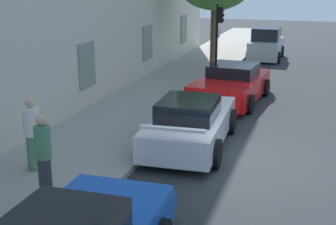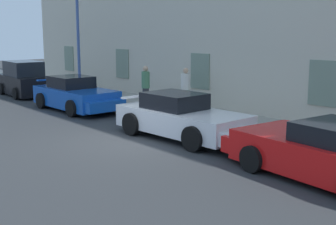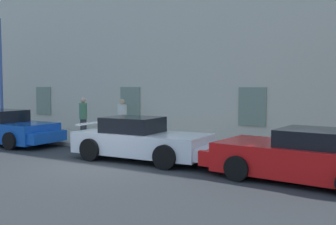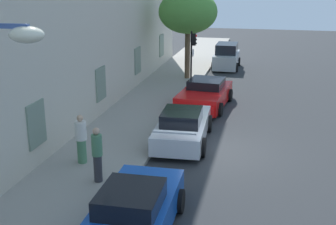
{
  "view_description": "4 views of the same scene",
  "coord_description": "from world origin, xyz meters",
  "px_view_note": "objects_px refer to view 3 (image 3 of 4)",
  "views": [
    {
      "loc": [
        -11.3,
        -1.76,
        4.49
      ],
      "look_at": [
        -1.49,
        1.4,
        1.53
      ],
      "focal_mm": 51.34,
      "sensor_mm": 36.0,
      "label": 1
    },
    {
      "loc": [
        10.95,
        -7.73,
        3.3
      ],
      "look_at": [
        0.55,
        0.99,
        0.84
      ],
      "focal_mm": 48.42,
      "sensor_mm": 36.0,
      "label": 2
    },
    {
      "loc": [
        7.81,
        -8.71,
        2.4
      ],
      "look_at": [
        1.01,
        2.55,
        1.49
      ],
      "focal_mm": 41.22,
      "sensor_mm": 36.0,
      "label": 3
    },
    {
      "loc": [
        -15.45,
        -1.63,
        6.31
      ],
      "look_at": [
        0.15,
        1.92,
        1.34
      ],
      "focal_mm": 47.5,
      "sensor_mm": 36.0,
      "label": 4
    }
  ],
  "objects_px": {
    "sportscar_white_middle": "(296,157)",
    "pedestrian_admiring": "(122,119)",
    "pedestrian_strolling": "(83,118)",
    "sportscar_yellow_flank": "(145,141)",
    "sportscar_red_lead": "(10,130)"
  },
  "relations": [
    {
      "from": "pedestrian_admiring",
      "to": "sportscar_yellow_flank",
      "type": "bearing_deg",
      "value": -42.35
    },
    {
      "from": "sportscar_red_lead",
      "to": "sportscar_white_middle",
      "type": "distance_m",
      "value": 11.43
    },
    {
      "from": "sportscar_white_middle",
      "to": "sportscar_red_lead",
      "type": "bearing_deg",
      "value": 179.73
    },
    {
      "from": "sportscar_yellow_flank",
      "to": "pedestrian_admiring",
      "type": "xyz_separation_m",
      "value": [
        -3.19,
        2.91,
        0.38
      ]
    },
    {
      "from": "pedestrian_admiring",
      "to": "pedestrian_strolling",
      "type": "distance_m",
      "value": 1.63
    },
    {
      "from": "sportscar_red_lead",
      "to": "pedestrian_admiring",
      "type": "height_order",
      "value": "pedestrian_admiring"
    },
    {
      "from": "sportscar_yellow_flank",
      "to": "pedestrian_strolling",
      "type": "xyz_separation_m",
      "value": [
        -4.43,
        1.84,
        0.43
      ]
    },
    {
      "from": "sportscar_yellow_flank",
      "to": "sportscar_white_middle",
      "type": "height_order",
      "value": "sportscar_yellow_flank"
    },
    {
      "from": "sportscar_yellow_flank",
      "to": "pedestrian_admiring",
      "type": "distance_m",
      "value": 4.34
    },
    {
      "from": "sportscar_red_lead",
      "to": "pedestrian_strolling",
      "type": "distance_m",
      "value": 2.97
    },
    {
      "from": "sportscar_white_middle",
      "to": "pedestrian_admiring",
      "type": "distance_m",
      "value": 8.53
    },
    {
      "from": "pedestrian_strolling",
      "to": "sportscar_red_lead",
      "type": "bearing_deg",
      "value": -139.53
    },
    {
      "from": "pedestrian_admiring",
      "to": "sportscar_red_lead",
      "type": "bearing_deg",
      "value": -139.4
    },
    {
      "from": "sportscar_white_middle",
      "to": "sportscar_yellow_flank",
      "type": "bearing_deg",
      "value": 178.61
    },
    {
      "from": "sportscar_white_middle",
      "to": "pedestrian_strolling",
      "type": "xyz_separation_m",
      "value": [
        -9.2,
        1.96,
        0.46
      ]
    }
  ]
}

